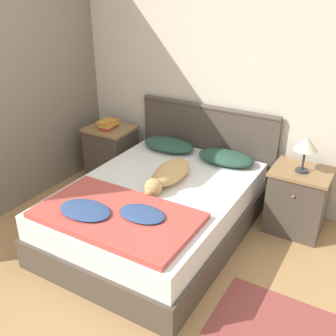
{
  "coord_description": "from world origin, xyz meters",
  "views": [
    {
      "loc": [
        1.48,
        -1.46,
        2.13
      ],
      "look_at": [
        -0.11,
        1.26,
        0.58
      ],
      "focal_mm": 42.0,
      "sensor_mm": 36.0,
      "label": 1
    }
  ],
  "objects_px": {
    "pillow_right": "(226,158)",
    "table_lamp": "(306,144)",
    "pillow_left": "(169,145)",
    "dog": "(169,174)",
    "nightstand_left": "(111,152)",
    "nightstand_right": "(297,200)",
    "book_stack": "(108,124)",
    "bed": "(157,211)"
  },
  "relations": [
    {
      "from": "pillow_right",
      "to": "table_lamp",
      "type": "xyz_separation_m",
      "value": [
        0.73,
        -0.08,
        0.32
      ]
    },
    {
      "from": "pillow_left",
      "to": "table_lamp",
      "type": "relative_size",
      "value": 1.72
    },
    {
      "from": "dog",
      "to": "nightstand_left",
      "type": "bearing_deg",
      "value": 152.26
    },
    {
      "from": "nightstand_right",
      "to": "table_lamp",
      "type": "height_order",
      "value": "table_lamp"
    },
    {
      "from": "nightstand_right",
      "to": "dog",
      "type": "relative_size",
      "value": 0.82
    },
    {
      "from": "nightstand_left",
      "to": "pillow_right",
      "type": "relative_size",
      "value": 1.08
    },
    {
      "from": "nightstand_right",
      "to": "table_lamp",
      "type": "distance_m",
      "value": 0.56
    },
    {
      "from": "pillow_left",
      "to": "dog",
      "type": "bearing_deg",
      "value": -59.5
    },
    {
      "from": "nightstand_right",
      "to": "pillow_left",
      "type": "height_order",
      "value": "nightstand_right"
    },
    {
      "from": "nightstand_right",
      "to": "dog",
      "type": "xyz_separation_m",
      "value": [
        -1.01,
        -0.58,
        0.26
      ]
    },
    {
      "from": "pillow_left",
      "to": "dog",
      "type": "height_order",
      "value": "dog"
    },
    {
      "from": "nightstand_left",
      "to": "pillow_left",
      "type": "distance_m",
      "value": 0.77
    },
    {
      "from": "book_stack",
      "to": "pillow_left",
      "type": "bearing_deg",
      "value": 5.43
    },
    {
      "from": "bed",
      "to": "table_lamp",
      "type": "relative_size",
      "value": 5.9
    },
    {
      "from": "table_lamp",
      "to": "book_stack",
      "type": "bearing_deg",
      "value": 179.8
    },
    {
      "from": "nightstand_left",
      "to": "pillow_right",
      "type": "height_order",
      "value": "nightstand_left"
    },
    {
      "from": "pillow_right",
      "to": "table_lamp",
      "type": "height_order",
      "value": "table_lamp"
    },
    {
      "from": "pillow_right",
      "to": "bed",
      "type": "bearing_deg",
      "value": -113.06
    },
    {
      "from": "nightstand_right",
      "to": "pillow_right",
      "type": "bearing_deg",
      "value": 176.01
    },
    {
      "from": "dog",
      "to": "book_stack",
      "type": "bearing_deg",
      "value": 153.0
    },
    {
      "from": "pillow_right",
      "to": "book_stack",
      "type": "xyz_separation_m",
      "value": [
        -1.38,
        -0.07,
        0.11
      ]
    },
    {
      "from": "pillow_left",
      "to": "bed",
      "type": "bearing_deg",
      "value": -66.94
    },
    {
      "from": "pillow_right",
      "to": "dog",
      "type": "distance_m",
      "value": 0.69
    },
    {
      "from": "nightstand_left",
      "to": "pillow_left",
      "type": "height_order",
      "value": "nightstand_left"
    },
    {
      "from": "pillow_left",
      "to": "book_stack",
      "type": "bearing_deg",
      "value": -174.57
    },
    {
      "from": "book_stack",
      "to": "nightstand_left",
      "type": "bearing_deg",
      "value": 92.72
    },
    {
      "from": "table_lamp",
      "to": "dog",
      "type": "bearing_deg",
      "value": -151.04
    },
    {
      "from": "pillow_right",
      "to": "dog",
      "type": "xyz_separation_m",
      "value": [
        -0.27,
        -0.63,
        0.03
      ]
    },
    {
      "from": "bed",
      "to": "nightstand_left",
      "type": "xyz_separation_m",
      "value": [
        -1.06,
        0.71,
        0.07
      ]
    },
    {
      "from": "table_lamp",
      "to": "nightstand_right",
      "type": "bearing_deg",
      "value": 90.0
    },
    {
      "from": "dog",
      "to": "book_stack",
      "type": "distance_m",
      "value": 1.24
    },
    {
      "from": "bed",
      "to": "table_lamp",
      "type": "xyz_separation_m",
      "value": [
        1.06,
        0.68,
        0.62
      ]
    },
    {
      "from": "table_lamp",
      "to": "bed",
      "type": "bearing_deg",
      "value": -147.25
    },
    {
      "from": "pillow_right",
      "to": "table_lamp",
      "type": "distance_m",
      "value": 0.8
    },
    {
      "from": "pillow_left",
      "to": "pillow_right",
      "type": "relative_size",
      "value": 1.0
    },
    {
      "from": "bed",
      "to": "pillow_right",
      "type": "bearing_deg",
      "value": 66.94
    },
    {
      "from": "pillow_left",
      "to": "dog",
      "type": "relative_size",
      "value": 0.77
    },
    {
      "from": "nightstand_right",
      "to": "book_stack",
      "type": "relative_size",
      "value": 2.62
    },
    {
      "from": "dog",
      "to": "table_lamp",
      "type": "relative_size",
      "value": 2.24
    },
    {
      "from": "table_lamp",
      "to": "nightstand_left",
      "type": "bearing_deg",
      "value": 179.29
    },
    {
      "from": "nightstand_right",
      "to": "book_stack",
      "type": "distance_m",
      "value": 2.14
    },
    {
      "from": "bed",
      "to": "pillow_left",
      "type": "xyz_separation_m",
      "value": [
        -0.32,
        0.76,
        0.3
      ]
    }
  ]
}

